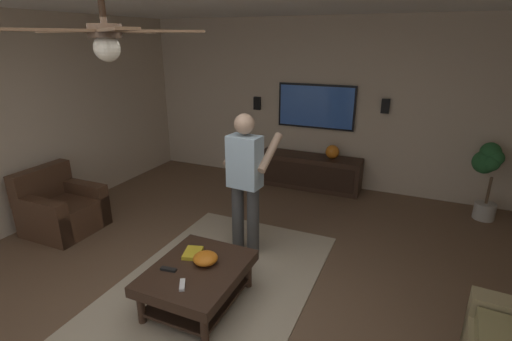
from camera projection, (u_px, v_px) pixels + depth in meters
ground_plane at (197, 320)px, 3.36m from camera, size 9.08×9.08×0.00m
wall_back_tv at (318, 104)px, 6.22m from camera, size 0.10×6.25×2.72m
area_rug at (210, 291)px, 3.74m from camera, size 3.05×1.85×0.01m
armchair at (61, 210)px, 4.87m from camera, size 0.81×0.82×0.82m
coffee_table at (198, 277)px, 3.47m from camera, size 1.00×0.80×0.40m
media_console at (309, 172)px, 6.29m from camera, size 0.45×1.70×0.55m
tv at (316, 106)px, 6.15m from camera, size 0.05×1.28×0.72m
person_standing at (246, 177)px, 4.17m from camera, size 0.57×0.57×1.64m
potted_plant_tall at (488, 170)px, 5.11m from camera, size 0.40×0.40×1.06m
bowl at (205, 258)px, 3.48m from camera, size 0.23×0.23×0.10m
remote_white at (182, 285)px, 3.17m from camera, size 0.15×0.11×0.02m
remote_black at (168, 269)px, 3.39m from camera, size 0.06×0.15×0.02m
book at (193, 253)px, 3.63m from camera, size 0.26×0.22×0.04m
vase_round at (332, 152)px, 6.04m from camera, size 0.22×0.22×0.22m
wall_speaker_left at (385, 106)px, 5.73m from camera, size 0.06×0.12×0.22m
wall_speaker_right at (257, 103)px, 6.57m from camera, size 0.06×0.12×0.22m
ceiling_fan at (106, 35)px, 2.27m from camera, size 1.17×1.13×0.46m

